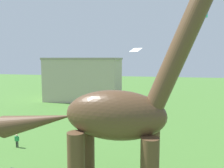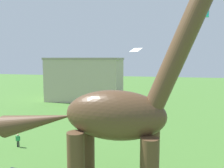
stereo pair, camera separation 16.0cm
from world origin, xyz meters
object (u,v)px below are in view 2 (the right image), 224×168
Objects in this scene: dinosaur_sculpture at (114,115)px; kite_trailing at (205,12)px; person_far_spectator at (18,139)px; kite_high_right at (136,50)px.

dinosaur_sculpture reaches higher than kite_trailing.
dinosaur_sculpture is 15.69m from person_far_spectator.
person_far_spectator is 1.35× the size of kite_high_right.
kite_trailing is (7.98, 14.82, 9.56)m from dinosaur_sculpture.
kite_high_right is 13.92m from kite_trailing.
kite_high_right is (13.95, -3.33, 9.98)m from person_far_spectator.
kite_trailing is at bearing 57.75° from kite_high_right.
dinosaur_sculpture is at bearing -118.30° from kite_trailing.
dinosaur_sculpture is 19.36m from kite_trailing.
kite_trailing reaches higher than person_far_spectator.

